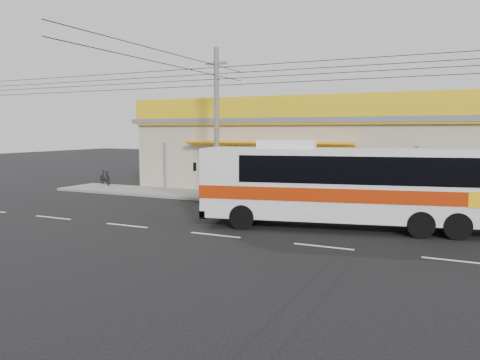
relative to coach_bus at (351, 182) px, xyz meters
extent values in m
plane|color=black|center=(-4.20, -0.70, -1.83)|extent=(120.00, 120.00, 0.00)
cube|color=slate|center=(-4.20, 5.30, -1.76)|extent=(30.00, 3.20, 0.15)
cube|color=#AA9E89|center=(-4.20, 10.90, 0.27)|extent=(22.00, 8.00, 4.20)
cube|color=slate|center=(-4.20, 10.90, 2.52)|extent=(22.60, 8.60, 0.30)
cube|color=yellow|center=(-4.20, 6.78, 3.07)|extent=(22.00, 0.24, 1.60)
cube|color=#A7091C|center=(-6.20, 6.75, 3.07)|extent=(9.00, 0.10, 1.20)
cube|color=#168036|center=(2.30, 6.75, 3.07)|extent=(2.40, 0.10, 1.10)
cube|color=#A7091C|center=(-13.20, 6.75, 3.07)|extent=(3.00, 0.10, 1.10)
cube|color=orange|center=(-6.20, 6.60, 1.17)|extent=(10.00, 1.20, 0.37)
cube|color=silver|center=(-0.17, -0.04, -0.08)|extent=(11.31, 4.60, 2.68)
cube|color=#AB2807|center=(-0.17, -0.04, -0.40)|extent=(11.35, 4.65, 0.51)
cube|color=black|center=(0.46, 0.10, 0.52)|extent=(9.51, 4.25, 1.01)
cube|color=black|center=(-5.51, -1.19, 0.34)|extent=(0.57, 2.01, 1.38)
cube|color=silver|center=(-2.43, -0.53, 1.42)|extent=(2.44, 1.73, 0.33)
cylinder|color=black|center=(-3.74, -1.88, -1.35)|extent=(1.00, 0.49, 0.96)
cylinder|color=black|center=(-4.18, 0.16, -1.35)|extent=(1.00, 0.49, 0.96)
cylinder|color=black|center=(3.75, -0.25, -1.35)|extent=(1.00, 0.49, 0.96)
cylinder|color=black|center=(3.30, 1.78, -1.35)|extent=(1.00, 0.49, 0.96)
imported|color=maroon|center=(-8.05, 4.64, -1.20)|extent=(1.89, 0.87, 0.96)
imported|color=black|center=(-17.70, 6.43, -1.18)|extent=(1.70, 1.15, 1.00)
cylinder|color=#5C5C5A|center=(-7.68, 3.53, 2.15)|extent=(0.26, 0.26, 7.96)
cube|color=#5C5C5A|center=(-7.68, 3.53, 5.33)|extent=(1.19, 0.12, 0.12)
camera|label=1|loc=(3.67, -17.88, 1.96)|focal=35.00mm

